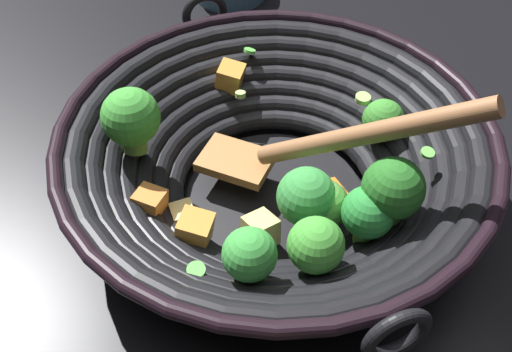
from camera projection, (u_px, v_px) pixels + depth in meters
The scene contains 2 objects.
ground_plane at pixel (275, 200), 0.62m from camera, with size 4.00×4.00×0.00m, color black.
wok at pixel (277, 159), 0.58m from camera, with size 0.41×0.41×0.19m.
Camera 1 is at (-0.07, 0.41, 0.47)m, focal length 42.95 mm.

